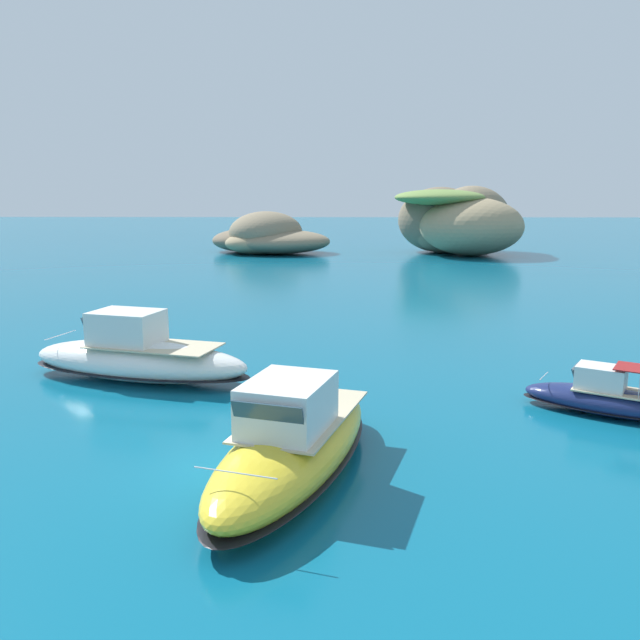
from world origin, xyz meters
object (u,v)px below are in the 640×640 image
Objects in this scene: islet_large at (458,222)px; motorboat_white at (138,357)px; motorboat_navy at (607,398)px; islet_small at (265,238)px; motorboat_yellow at (294,443)px.

motorboat_white is (-26.25, -62.47, -3.24)m from islet_large.
motorboat_navy is at bearing -95.71° from islet_large.
motorboat_navy is at bearing -12.63° from motorboat_white.
islet_small is 2.70× the size of motorboat_navy.
motorboat_yellow is 12.77m from motorboat_white.
motorboat_white is at bearing -112.79° from islet_large.
islet_large is 75.02m from motorboat_yellow.
motorboat_yellow is at bearing -52.68° from motorboat_white.
islet_small is at bearing 106.64° from motorboat_navy.
islet_large is 67.29m from motorboat_navy.
islet_large reaches higher than islet_small.
motorboat_yellow is 13.17m from motorboat_navy.
motorboat_navy is (11.83, 5.77, -0.41)m from motorboat_yellow.
motorboat_white is at bearing -89.56° from islet_small.
islet_small is 1.55× the size of motorboat_white.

